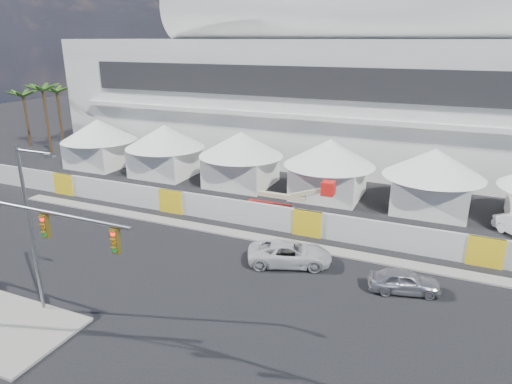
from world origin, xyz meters
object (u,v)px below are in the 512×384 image
at_px(pickup_curb, 290,254).
at_px(streetlight_median, 32,220).
at_px(boom_lift, 275,208).
at_px(sedan_silver, 404,281).

xyz_separation_m(pickup_curb, streetlight_median, (-10.27, -10.42, 4.58)).
bearing_deg(boom_lift, sedan_silver, -33.80).
bearing_deg(streetlight_median, pickup_curb, 45.40).
bearing_deg(streetlight_median, sedan_silver, 29.24).
bearing_deg(sedan_silver, streetlight_median, 104.87).
distance_m(pickup_curb, boom_lift, 7.80).
bearing_deg(pickup_curb, boom_lift, 8.40).
bearing_deg(streetlight_median, boom_lift, 69.24).
relative_size(sedan_silver, pickup_curb, 0.75).
height_order(sedan_silver, boom_lift, boom_lift).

